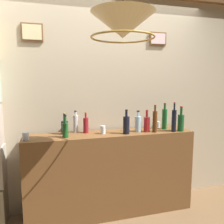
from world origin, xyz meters
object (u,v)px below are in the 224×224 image
Objects in this scene: liquor_bottle_scotch at (164,118)px; glass_tumbler_rocks at (26,136)px; liquor_bottle_gin at (147,124)px; pendant_lamp at (123,26)px; liquor_bottle_port at (65,129)px; liquor_bottle_tequila at (181,122)px; glass_tumbler_shot at (158,124)px; liquor_bottle_vodka at (65,127)px; glass_tumbler_highball at (103,130)px; liquor_bottle_brandy at (155,121)px; liquor_bottle_amaro at (174,120)px; liquor_bottle_vermouth at (126,125)px; liquor_bottle_sherry at (86,125)px; liquor_bottle_bourbon at (138,123)px; liquor_bottle_whiskey at (76,123)px.

glass_tumbler_rocks is at bearing -176.21° from liquor_bottle_scotch.
pendant_lamp is at bearing -130.18° from liquor_bottle_gin.
liquor_bottle_tequila is at bearing -2.39° from liquor_bottle_port.
liquor_bottle_vodka is at bearing -176.85° from glass_tumbler_shot.
liquor_bottle_brandy is at bearing -7.16° from glass_tumbler_highball.
liquor_bottle_gin is 3.55× the size of glass_tumbler_shot.
liquor_bottle_amaro reaches higher than glass_tumbler_highball.
liquor_bottle_tequila reaches higher than liquor_bottle_gin.
liquor_bottle_tequila is (0.67, -0.04, 0.00)m from liquor_bottle_vermouth.
liquor_bottle_amaro is at bearing -9.41° from liquor_bottle_brandy.
liquor_bottle_sherry is at bearing 168.94° from liquor_bottle_gin.
liquor_bottle_bourbon is at bearing 168.56° from liquor_bottle_tequila.
pendant_lamp is (-0.23, -0.55, 0.93)m from liquor_bottle_vermouth.
liquor_bottle_vodka is 1.22m from liquor_bottle_scotch.
liquor_bottle_sherry is at bearing -176.02° from glass_tumbler_shot.
pendant_lamp reaches higher than liquor_bottle_sherry.
liquor_bottle_gin is 0.87× the size of liquor_bottle_tequila.
liquor_bottle_scotch is 0.56m from liquor_bottle_vermouth.
liquor_bottle_amaro reaches higher than liquor_bottle_port.
liquor_bottle_bourbon is at bearing 3.13° from liquor_bottle_port.
liquor_bottle_vermouth reaches higher than liquor_bottle_port.
liquor_bottle_tequila reaches higher than liquor_bottle_vodka.
liquor_bottle_whiskey is at bearing 157.08° from liquor_bottle_vermouth.
liquor_bottle_vermouth is at bearing -166.80° from liquor_bottle_scotch.
liquor_bottle_port is at bearing -176.87° from liquor_bottle_bourbon.
liquor_bottle_bourbon is (-0.41, 0.11, -0.04)m from liquor_bottle_amaro.
liquor_bottle_vermouth is 1.11m from pendant_lamp.
liquor_bottle_vodka is 0.87× the size of liquor_bottle_vermouth.
liquor_bottle_scotch is 1.37m from pendant_lamp.
liquor_bottle_vermouth is at bearing 175.73° from liquor_bottle_amaro.
liquor_bottle_amaro is at bearing -79.93° from liquor_bottle_scotch.
liquor_bottle_whiskey is 1.01× the size of liquor_bottle_bourbon.
liquor_bottle_sherry is 0.12m from liquor_bottle_whiskey.
liquor_bottle_brandy reaches higher than liquor_bottle_gin.
pendant_lamp is at bearing -133.28° from glass_tumbler_shot.
liquor_bottle_vodka is 0.43m from glass_tumbler_rocks.
liquor_bottle_gin is 0.32m from liquor_bottle_amaro.
glass_tumbler_rocks is 1.43m from pendant_lamp.
liquor_bottle_vermouth is at bearing -1.11° from glass_tumbler_rocks.
liquor_bottle_scotch is 1.27× the size of liquor_bottle_whiskey.
glass_tumbler_rocks is (-1.65, 0.06, -0.10)m from liquor_bottle_amaro.
liquor_bottle_bourbon is at bearing 21.59° from liquor_bottle_vermouth.
glass_tumbler_rocks is (-1.42, 0.03, -0.09)m from liquor_bottle_brandy.
liquor_bottle_vermouth reaches higher than liquor_bottle_bourbon.
pendant_lamp is at bearing -150.34° from liquor_bottle_tequila.
glass_tumbler_highball is (-0.52, 0.03, -0.05)m from liquor_bottle_gin.
liquor_bottle_vermouth reaches higher than liquor_bottle_gin.
liquor_bottle_gin is at bearing 165.52° from liquor_bottle_amaro.
liquor_bottle_sherry is 0.97× the size of liquor_bottle_bourbon.
liquor_bottle_tequila is at bearing -11.44° from liquor_bottle_bourbon.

